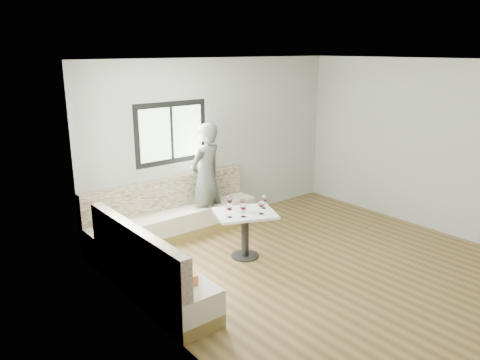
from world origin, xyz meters
The scene contains 11 objects.
room centered at (-0.08, 0.08, 1.41)m, with size 5.01×5.01×2.81m.
banquette centered at (-1.59, 1.62, 0.33)m, with size 2.91×2.80×0.95m.
table centered at (-0.64, 0.97, 0.52)m, with size 1.03×0.93×0.69m.
person centered at (-0.47, 2.18, 0.90)m, with size 0.66×0.43×1.81m, color #4F524C.
olive_ramekin centered at (-0.69, 1.04, 0.71)m, with size 0.11×0.11×0.05m.
wine_glass_a centered at (-0.94, 0.94, 0.83)m, with size 0.09×0.09×0.21m.
wine_glass_b centered at (-0.78, 0.84, 0.83)m, with size 0.09×0.09×0.21m.
wine_glass_c centered at (-0.51, 0.76, 0.83)m, with size 0.09×0.09×0.21m.
wine_glass_d centered at (-0.60, 1.06, 0.83)m, with size 0.09×0.09×0.21m.
wine_glass_e centered at (-0.32, 0.93, 0.83)m, with size 0.09×0.09×0.21m.
wine_glass_f centered at (-0.73, 1.19, 0.83)m, with size 0.09×0.09×0.21m.
Camera 1 is at (-4.65, -3.89, 2.96)m, focal length 35.00 mm.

